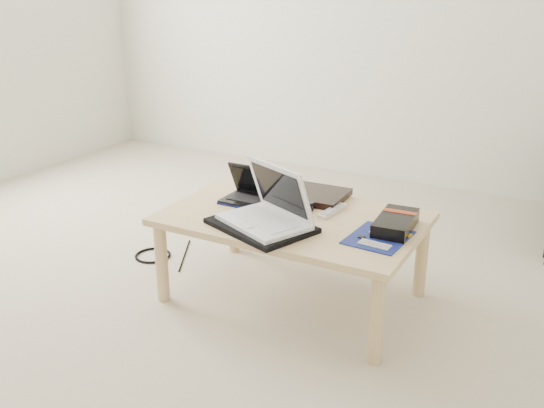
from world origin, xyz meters
The scene contains 13 objects.
ground centered at (0.00, 0.00, 0.00)m, with size 4.00×4.00×0.00m, color beige.
coffee_table centered at (0.61, 0.09, 0.35)m, with size 1.10×0.70×0.40m.
book centered at (0.58, 0.34, 0.42)m, with size 0.32×0.27×0.03m.
netbook centered at (0.36, 0.16, 0.44)m, with size 0.26×0.19×0.17m.
tablet centered at (0.54, 0.09, 0.41)m, with size 0.32×0.27×0.01m.
remote centered at (0.74, 0.21, 0.41)m, with size 0.06×0.20×0.02m.
neoprene_sleeve centered at (0.55, -0.09, 0.41)m, with size 0.41×0.30×0.02m, color black.
white_laptop centered at (0.57, -0.07, 0.47)m, with size 0.43×0.37×0.25m.
motherboard centered at (1.02, 0.04, 0.40)m, with size 0.23×0.28×0.01m.
gpu_box centered at (1.05, 0.15, 0.43)m, with size 0.16×0.28×0.06m.
cable_coil centered at (0.55, 0.14, 0.41)m, with size 0.11×0.11×0.01m, color black.
floor_cable_coil centered at (-0.23, 0.12, 0.01)m, with size 0.19×0.19×0.01m, color black.
floor_cable_trail centered at (-0.09, 0.21, 0.00)m, with size 0.01×0.01×0.38m, color black.
Camera 1 is at (1.70, -2.10, 1.36)m, focal length 40.00 mm.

